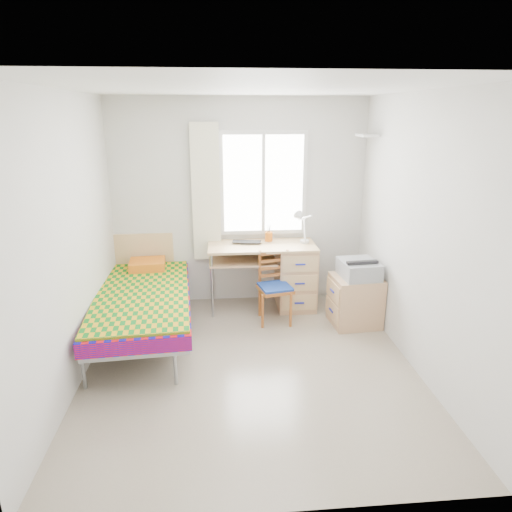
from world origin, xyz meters
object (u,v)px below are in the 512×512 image
at_px(cabinet, 355,301).
at_px(printer, 359,269).
at_px(bed, 144,297).
at_px(desk, 290,273).
at_px(chair, 275,282).

distance_m(cabinet, printer, 0.40).
height_order(bed, desk, bed).
bearing_deg(chair, desk, 45.92).
xyz_separation_m(bed, chair, (1.50, 0.25, 0.03)).
bearing_deg(printer, chair, 163.44).
distance_m(bed, cabinet, 2.43).
xyz_separation_m(chair, cabinet, (0.92, -0.20, -0.18)).
height_order(chair, printer, chair).
distance_m(bed, chair, 1.52).
bearing_deg(desk, bed, -159.47).
bearing_deg(printer, desk, 135.39).
height_order(chair, cabinet, chair).
bearing_deg(bed, cabinet, -2.93).
bearing_deg(bed, printer, -2.79).
xyz_separation_m(desk, printer, (0.70, -0.58, 0.24)).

